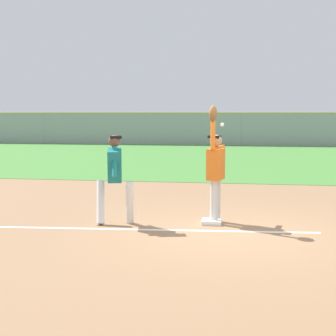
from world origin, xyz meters
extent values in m
plane|color=#936D4C|center=(0.00, 0.00, 0.00)|extent=(75.61, 75.61, 0.00)
cube|color=#478438|center=(0.00, 15.15, 0.01)|extent=(54.11, 17.76, 0.01)
cube|color=white|center=(-0.33, 0.69, 0.04)|extent=(0.39, 0.39, 0.08)
cylinder|color=silver|center=(-0.25, 0.91, 0.42)|extent=(0.18, 0.18, 0.85)
cylinder|color=silver|center=(-0.29, 0.72, 0.42)|extent=(0.18, 0.18, 0.85)
cube|color=orange|center=(-0.27, 0.81, 1.15)|extent=(0.35, 0.49, 0.60)
sphere|color=tan|center=(-0.27, 0.81, 1.60)|extent=(0.27, 0.27, 0.23)
cube|color=black|center=(-0.30, 0.82, 1.68)|extent=(0.26, 0.24, 0.05)
cylinder|color=orange|center=(-0.32, 0.60, 1.76)|extent=(0.11, 0.11, 0.62)
cylinder|color=orange|center=(-0.22, 1.03, 1.45)|extent=(0.22, 0.63, 0.09)
ellipsoid|color=brown|center=(-0.32, 0.60, 2.12)|extent=(0.20, 0.30, 0.32)
cylinder|color=white|center=(-1.88, 0.37, 0.42)|extent=(0.25, 0.46, 0.85)
cylinder|color=white|center=(-2.46, 0.39, 0.42)|extent=(0.25, 0.46, 0.85)
cube|color=#197272|center=(-2.17, 0.38, 1.15)|extent=(0.38, 0.57, 0.66)
sphere|color=brown|center=(-2.17, 0.38, 1.60)|extent=(0.28, 0.28, 0.23)
cube|color=black|center=(-2.14, 0.38, 1.68)|extent=(0.26, 0.25, 0.05)
cylinder|color=#197272|center=(-2.22, 0.59, 1.23)|extent=(0.18, 0.41, 0.58)
cylinder|color=#197272|center=(-2.11, 0.16, 1.23)|extent=(0.18, 0.41, 0.58)
sphere|color=white|center=(-0.14, 0.53, 1.92)|extent=(0.07, 0.07, 0.07)
cube|color=#93999E|center=(0.00, 24.03, 1.06)|extent=(54.11, 0.06, 2.12)
cylinder|color=yellow|center=(0.00, 24.03, 2.15)|extent=(54.11, 0.06, 0.06)
cylinder|color=gray|center=(-13.53, 24.03, 1.06)|extent=(0.08, 0.08, 2.12)
cylinder|color=gray|center=(0.00, 24.03, 1.06)|extent=(0.08, 0.08, 2.12)
cube|color=tan|center=(-7.24, 27.35, 0.57)|extent=(4.56, 2.30, 0.55)
cube|color=#2D333D|center=(-7.24, 27.35, 1.05)|extent=(2.35, 1.95, 0.40)
cylinder|color=black|center=(-5.71, 28.16, 0.30)|extent=(0.62, 0.28, 0.60)
cylinder|color=black|center=(-5.88, 26.27, 0.30)|extent=(0.62, 0.28, 0.60)
cylinder|color=black|center=(-8.59, 28.43, 0.30)|extent=(0.62, 0.28, 0.60)
cylinder|color=black|center=(-8.77, 26.54, 0.30)|extent=(0.62, 0.28, 0.60)
cube|color=#B7B7BC|center=(-1.93, 28.29, 0.57)|extent=(4.51, 2.18, 0.55)
cube|color=#2D333D|center=(-1.93, 28.29, 1.05)|extent=(2.31, 1.88, 0.40)
cylinder|color=black|center=(-0.42, 29.15, 0.30)|extent=(0.61, 0.26, 0.60)
cylinder|color=black|center=(-0.54, 27.25, 0.30)|extent=(0.61, 0.26, 0.60)
cylinder|color=black|center=(-3.32, 29.33, 0.30)|extent=(0.61, 0.26, 0.60)
cylinder|color=black|center=(-3.44, 27.43, 0.30)|extent=(0.61, 0.26, 0.60)
cube|color=black|center=(3.51, 28.00, 0.57)|extent=(4.58, 2.37, 0.55)
cube|color=#2D333D|center=(3.51, 28.00, 1.05)|extent=(2.38, 1.98, 0.40)
cylinder|color=black|center=(5.06, 28.78, 0.30)|extent=(0.62, 0.28, 0.60)
cylinder|color=black|center=(4.85, 26.89, 0.30)|extent=(0.62, 0.28, 0.60)
cylinder|color=black|center=(2.18, 29.10, 0.30)|extent=(0.62, 0.28, 0.60)
cylinder|color=black|center=(1.97, 27.21, 0.30)|extent=(0.62, 0.28, 0.60)
camera|label=1|loc=(0.29, -8.78, 2.14)|focal=53.24mm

